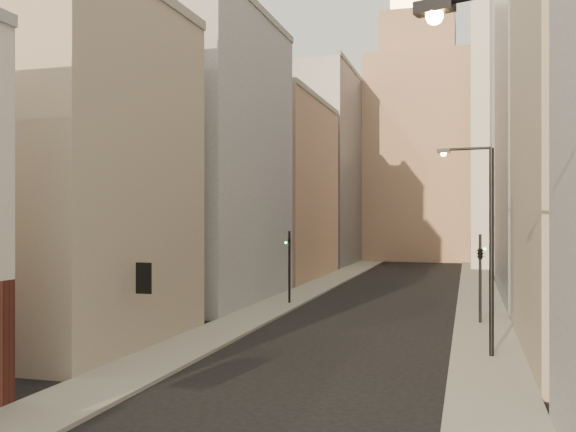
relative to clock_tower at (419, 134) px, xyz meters
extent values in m
cube|color=gray|center=(-5.50, -37.00, -17.56)|extent=(3.00, 140.00, 0.15)
cube|color=gray|center=(7.50, -37.00, -17.56)|extent=(3.00, 140.00, 0.15)
cube|color=black|center=(-6.30, -68.00, -14.23)|extent=(0.70, 0.08, 1.30)
cube|color=gray|center=(-11.00, -66.00, -9.63)|extent=(8.00, 12.00, 16.00)
cube|color=gray|center=(-11.00, -50.00, -7.63)|extent=(8.00, 16.00, 20.00)
cube|color=tan|center=(-11.00, -32.00, -9.13)|extent=(8.00, 18.00, 17.00)
cube|color=gray|center=(-11.00, -12.00, -5.63)|extent=(8.00, 20.00, 24.00)
cube|color=gray|center=(13.00, -42.00, -4.63)|extent=(8.00, 20.00, 26.00)
cube|color=tan|center=(0.00, 0.00, -3.63)|extent=(14.00, 14.00, 28.00)
cube|color=tan|center=(0.00, 0.00, 13.37)|extent=(10.00, 10.00, 6.00)
cylinder|color=#FFCC72|center=(0.00, 0.00, 18.87)|extent=(8.00, 8.00, 5.00)
cube|color=silver|center=(11.00, -14.00, -0.63)|extent=(8.00, 8.00, 34.00)
cube|color=black|center=(6.28, -83.14, -8.81)|extent=(0.58, 0.37, 0.18)
sphere|color=#FFA53F|center=(6.28, -83.14, -8.94)|extent=(0.24, 0.24, 0.24)
cylinder|color=black|center=(7.66, -64.02, -13.21)|extent=(0.20, 0.20, 8.84)
cylinder|color=black|center=(6.69, -63.91, -8.80)|extent=(1.96, 0.34, 0.12)
cube|color=black|center=(5.71, -63.80, -8.84)|extent=(0.56, 0.27, 0.18)
sphere|color=#FFA53F|center=(5.71, -63.80, -8.97)|extent=(0.24, 0.24, 0.24)
cylinder|color=black|center=(-4.92, -50.36, -15.13)|extent=(0.16, 0.16, 5.00)
imported|color=black|center=(-4.92, -50.36, -13.43)|extent=(0.50, 0.50, 1.20)
sphere|color=#19E533|center=(-5.17, -50.36, -13.43)|extent=(0.16, 0.16, 0.16)
cylinder|color=black|center=(7.36, -55.36, -15.13)|extent=(0.16, 0.16, 5.00)
imported|color=black|center=(7.36, -55.36, -13.43)|extent=(0.58, 0.58, 1.21)
sphere|color=#19E533|center=(7.61, -55.36, -13.43)|extent=(0.16, 0.16, 0.16)
camera|label=1|loc=(6.73, -92.06, -11.67)|focal=40.00mm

